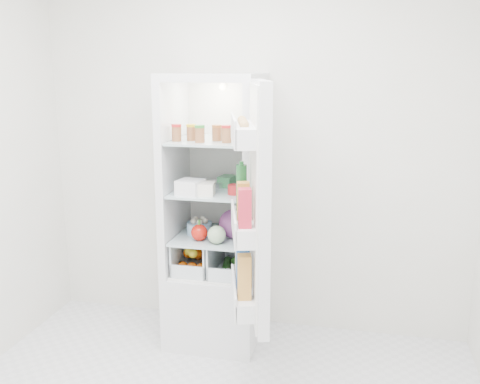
% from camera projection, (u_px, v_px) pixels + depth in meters
% --- Properties ---
extents(room_walls, '(3.02, 3.02, 2.61)m').
position_uv_depth(room_walls, '(182.00, 129.00, 2.20)').
color(room_walls, silver).
rests_on(room_walls, ground).
extents(refrigerator, '(0.60, 0.60, 1.80)m').
position_uv_depth(refrigerator, '(217.00, 244.00, 3.64)').
color(refrigerator, silver).
rests_on(refrigerator, ground).
extents(shelf_low, '(0.49, 0.53, 0.01)m').
position_uv_depth(shelf_low, '(215.00, 236.00, 3.56)').
color(shelf_low, '#A7C0C4').
rests_on(shelf_low, refrigerator).
extents(shelf_mid, '(0.49, 0.53, 0.02)m').
position_uv_depth(shelf_mid, '(214.00, 191.00, 3.49)').
color(shelf_mid, '#A7C0C4').
rests_on(shelf_mid, refrigerator).
extents(shelf_top, '(0.49, 0.53, 0.02)m').
position_uv_depth(shelf_top, '(214.00, 140.00, 3.42)').
color(shelf_top, '#A7C0C4').
rests_on(shelf_top, refrigerator).
extents(crisper_left, '(0.23, 0.46, 0.22)m').
position_uv_depth(crisper_left, '(197.00, 253.00, 3.62)').
color(crisper_left, silver).
rests_on(crisper_left, refrigerator).
extents(crisper_right, '(0.23, 0.46, 0.22)m').
position_uv_depth(crisper_right, '(233.00, 256.00, 3.57)').
color(crisper_right, silver).
rests_on(crisper_right, refrigerator).
extents(condiment_jars, '(0.46, 0.16, 0.08)m').
position_uv_depth(condiment_jars, '(209.00, 135.00, 3.30)').
color(condiment_jars, '#B21919').
rests_on(condiment_jars, shelf_top).
extents(squeeze_bottle, '(0.07, 0.07, 0.20)m').
position_uv_depth(squeeze_bottle, '(250.00, 123.00, 3.45)').
color(squeeze_bottle, silver).
rests_on(squeeze_bottle, shelf_top).
extents(tub_white, '(0.17, 0.17, 0.09)m').
position_uv_depth(tub_white, '(190.00, 187.00, 3.34)').
color(tub_white, white).
rests_on(tub_white, shelf_mid).
extents(tub_cream, '(0.15, 0.15, 0.08)m').
position_uv_depth(tub_cream, '(204.00, 189.00, 3.34)').
color(tub_cream, white).
rests_on(tub_cream, shelf_mid).
extents(tin_red, '(0.11, 0.11, 0.06)m').
position_uv_depth(tin_red, '(235.00, 190.00, 3.35)').
color(tin_red, red).
rests_on(tin_red, shelf_mid).
extents(foil_tray, '(0.18, 0.15, 0.04)m').
position_uv_depth(foil_tray, '(214.00, 184.00, 3.57)').
color(foil_tray, silver).
rests_on(foil_tray, shelf_mid).
extents(tub_green, '(0.11, 0.14, 0.07)m').
position_uv_depth(tub_green, '(227.00, 181.00, 3.57)').
color(tub_green, '#44955B').
rests_on(tub_green, shelf_mid).
extents(red_cabbage, '(0.19, 0.19, 0.19)m').
position_uv_depth(red_cabbage, '(233.00, 224.00, 3.48)').
color(red_cabbage, '#561D56').
rests_on(red_cabbage, shelf_low).
extents(bell_pepper, '(0.11, 0.11, 0.11)m').
position_uv_depth(bell_pepper, '(199.00, 232.00, 3.43)').
color(bell_pepper, red).
rests_on(bell_pepper, shelf_low).
extents(mushroom_bowl, '(0.18, 0.18, 0.08)m').
position_uv_depth(mushroom_bowl, '(199.00, 228.00, 3.57)').
color(mushroom_bowl, '#99C2E4').
rests_on(mushroom_bowl, shelf_low).
extents(salad_bag, '(0.12, 0.12, 0.12)m').
position_uv_depth(salad_bag, '(217.00, 235.00, 3.37)').
color(salad_bag, '#9FBF8F').
rests_on(salad_bag, shelf_low).
extents(citrus_pile, '(0.20, 0.31, 0.16)m').
position_uv_depth(citrus_pile, '(197.00, 257.00, 3.61)').
color(citrus_pile, '#FD600D').
rests_on(citrus_pile, refrigerator).
extents(veg_pile, '(0.16, 0.30, 0.10)m').
position_uv_depth(veg_pile, '(233.00, 262.00, 3.57)').
color(veg_pile, '#1C4918').
rests_on(veg_pile, refrigerator).
extents(fridge_door, '(0.31, 0.59, 1.30)m').
position_uv_depth(fridge_door, '(254.00, 210.00, 2.86)').
color(fridge_door, silver).
rests_on(fridge_door, refrigerator).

